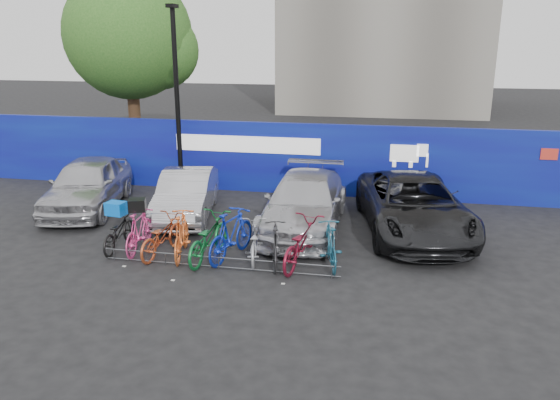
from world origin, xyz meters
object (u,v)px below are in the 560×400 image
(bike_3, at_px, (181,235))
(bike_9, at_px, (330,245))
(car_2, at_px, (305,202))
(bike_8, at_px, (301,243))
(lamppost, at_px, (177,96))
(car_1, at_px, (186,195))
(bike_2, at_px, (162,236))
(bike_7, at_px, (275,244))
(car_0, at_px, (88,184))
(bike_4, at_px, (208,238))
(car_3, at_px, (413,205))
(bike_rack, at_px, (219,262))
(bike_6, at_px, (254,242))
(bike_5, at_px, (231,235))
(bike_0, at_px, (118,232))
(tree, at_px, (135,38))
(bike_1, at_px, (139,231))

(bike_3, relative_size, bike_9, 1.08)
(car_2, xyz_separation_m, bike_9, (0.99, -2.51, -0.22))
(bike_8, bearing_deg, lamppost, -34.67)
(car_1, bearing_deg, bike_9, -42.85)
(bike_2, bearing_deg, bike_7, -172.13)
(car_0, relative_size, bike_4, 2.27)
(car_0, relative_size, bike_3, 2.51)
(car_3, distance_m, bike_2, 6.67)
(bike_3, bearing_deg, bike_4, 166.70)
(bike_rack, relative_size, bike_6, 3.30)
(car_3, relative_size, bike_7, 3.29)
(bike_5, distance_m, bike_7, 1.13)
(car_0, relative_size, car_2, 0.92)
(car_0, xyz_separation_m, bike_0, (2.47, -2.89, -0.34))
(bike_rack, distance_m, bike_5, 0.81)
(car_1, height_order, bike_0, car_1)
(bike_2, distance_m, bike_3, 0.52)
(lamppost, distance_m, bike_9, 8.26)
(bike_0, bearing_deg, tree, -71.27)
(car_2, relative_size, bike_2, 2.77)
(bike_rack, relative_size, car_2, 1.10)
(lamppost, bearing_deg, bike_5, -58.10)
(car_1, relative_size, bike_6, 2.43)
(bike_1, bearing_deg, lamppost, -83.91)
(bike_1, distance_m, bike_4, 1.85)
(bike_9, bearing_deg, car_1, -45.92)
(car_2, bearing_deg, bike_7, -95.99)
(bike_6, bearing_deg, bike_2, -7.61)
(bike_0, height_order, bike_5, bike_5)
(car_2, height_order, bike_5, car_2)
(bike_rack, bearing_deg, car_3, 37.44)
(bike_8, bearing_deg, bike_3, 13.49)
(bike_8, bearing_deg, bike_7, 21.64)
(car_2, height_order, bike_7, car_2)
(lamppost, xyz_separation_m, bike_1, (0.95, -5.32, -2.75))
(car_3, xyz_separation_m, bike_7, (-3.20, -2.90, -0.26))
(bike_4, xyz_separation_m, bike_9, (2.89, 0.15, -0.02))
(bike_6, bearing_deg, car_3, -156.20)
(bike_rack, xyz_separation_m, bike_1, (-2.25, 0.68, 0.36))
(tree, xyz_separation_m, bike_1, (4.53, -9.97, -4.55))
(bike_3, bearing_deg, bike_6, 174.15)
(lamppost, bearing_deg, bike_7, -51.21)
(bike_rack, relative_size, car_3, 1.02)
(car_0, bearing_deg, car_3, -13.23)
(car_0, xyz_separation_m, bike_5, (5.41, -2.93, -0.19))
(tree, distance_m, bike_2, 12.24)
(bike_rack, distance_m, bike_2, 1.73)
(bike_0, distance_m, bike_4, 2.43)
(bike_2, bearing_deg, bike_5, -166.99)
(car_1, xyz_separation_m, car_2, (3.55, -0.30, 0.06))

